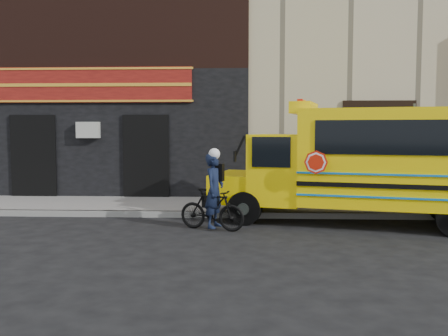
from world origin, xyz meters
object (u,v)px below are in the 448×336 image
cyclist (214,193)px  bicycle (212,209)px  school_bus (370,161)px  sign_pole (413,155)px

cyclist → bicycle: bearing=156.9°
school_bus → cyclist: (-3.66, -0.83, -0.67)m
sign_pole → cyclist: 5.27m
bicycle → sign_pole: bearing=-50.4°
sign_pole → bicycle: (-4.99, -1.72, -1.15)m
school_bus → cyclist: 3.81m
bicycle → cyclist: cyclist is taller
school_bus → sign_pole: bearing=33.3°
school_bus → sign_pole: school_bus is taller
school_bus → bicycle: size_ratio=4.60×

